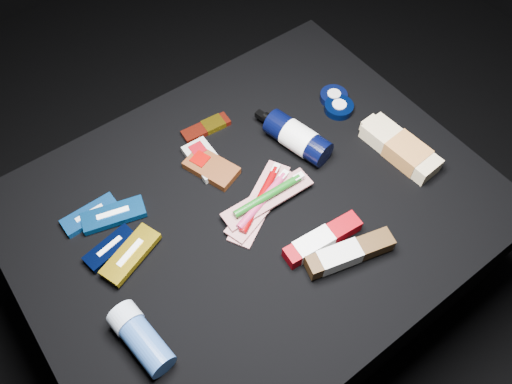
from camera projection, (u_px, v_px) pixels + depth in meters
ground at (254, 278)px, 1.40m from camera, size 3.00×3.00×0.00m
cloth_table at (254, 246)px, 1.23m from camera, size 0.98×0.78×0.40m
luna_bar_0 at (90, 215)px, 1.04m from camera, size 0.12×0.05×0.02m
luna_bar_1 at (114, 215)px, 1.04m from camera, size 0.14×0.08×0.02m
luna_bar_2 at (110, 248)px, 1.00m from camera, size 0.11×0.06×0.01m
luna_bar_3 at (131, 254)px, 0.98m from camera, size 0.14×0.09×0.02m
clif_bar_0 at (210, 167)px, 1.11m from camera, size 0.10×0.13×0.02m
clif_bar_1 at (203, 158)px, 1.12m from camera, size 0.06×0.11×0.02m
power_bar at (209, 127)px, 1.17m from camera, size 0.12×0.05×0.01m
lotion_bottle at (297, 138)px, 1.12m from camera, size 0.09×0.20×0.06m
cream_tin_upper at (334, 97)px, 1.22m from camera, size 0.07×0.07×0.02m
cream_tin_lower at (339, 107)px, 1.20m from camera, size 0.07×0.07×0.02m
bodywash_bottle at (401, 149)px, 1.12m from camera, size 0.08×0.20×0.04m
deodorant_stick at (141, 338)px, 0.88m from camera, size 0.07×0.14×0.06m
toothbrush_pack_0 at (260, 200)px, 1.06m from camera, size 0.22×0.15×0.02m
toothbrush_pack_1 at (263, 201)px, 1.05m from camera, size 0.21×0.11×0.02m
toothbrush_pack_2 at (269, 197)px, 1.05m from camera, size 0.21×0.06×0.02m
toothpaste_carton_red at (319, 241)px, 1.00m from camera, size 0.17×0.05×0.03m
toothpaste_carton_green at (346, 254)px, 0.98m from camera, size 0.18×0.08×0.04m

